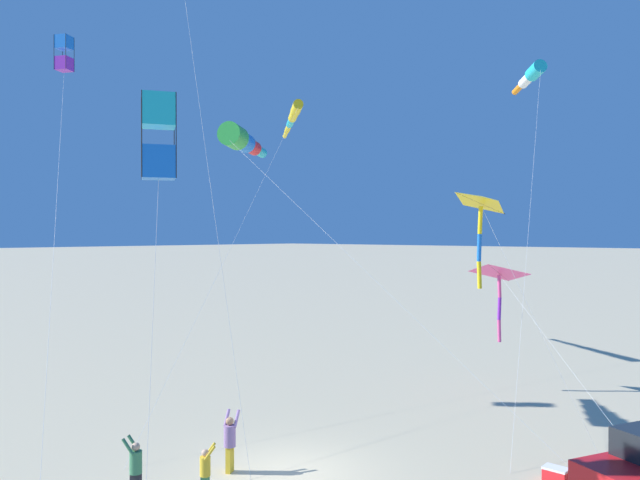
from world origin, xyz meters
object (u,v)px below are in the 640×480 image
(kite_box_green_low_center, at_px, (64,54))
(kite_delta_yellow_midlevel, at_px, (500,273))
(kite_windsock_rainbow_low_near, at_px, (242,141))
(kite_box_purple_drifting, at_px, (158,137))
(cooler_box, at_px, (556,475))
(person_child_grey_jacket, at_px, (205,469))
(person_adult_flyer, at_px, (230,439))
(kite_delta_orange_high_right, at_px, (482,204))
(kite_windsock_magenta_far_left, at_px, (293,117))
(person_child_green_jacket, at_px, (135,466))
(kite_windsock_small_distant, at_px, (531,76))

(kite_box_green_low_center, relative_size, kite_delta_yellow_midlevel, 1.69)
(kite_windsock_rainbow_low_near, bearing_deg, kite_box_purple_drifting, 125.73)
(cooler_box, relative_size, person_child_grey_jacket, 0.46)
(person_adult_flyer, xyz_separation_m, kite_box_green_low_center, (10.58, -0.29, 12.76))
(person_adult_flyer, height_order, kite_box_purple_drifting, kite_box_purple_drifting)
(kite_delta_yellow_midlevel, bearing_deg, person_adult_flyer, 83.94)
(kite_box_green_low_center, xyz_separation_m, kite_delta_yellow_midlevel, (-11.99, -13.05, -8.75))
(cooler_box, xyz_separation_m, kite_delta_yellow_midlevel, (5.51, -8.01, 4.71))
(cooler_box, xyz_separation_m, kite_delta_orange_high_right, (3.24, -2.10, 7.34))
(kite_windsock_magenta_far_left, distance_m, kite_box_purple_drifting, 20.59)
(person_child_green_jacket, bearing_deg, kite_delta_orange_high_right, -111.63)
(person_adult_flyer, xyz_separation_m, person_child_green_jacket, (0.33, 2.70, -0.06))
(person_child_grey_jacket, relative_size, kite_windsock_magenta_far_left, 0.07)
(kite_windsock_small_distant, bearing_deg, kite_windsock_rainbow_low_near, 70.36)
(kite_box_green_low_center, distance_m, kite_box_purple_drifting, 12.46)
(kite_box_purple_drifting, distance_m, kite_windsock_rainbow_low_near, 8.14)
(kite_delta_yellow_midlevel, bearing_deg, cooler_box, 124.51)
(cooler_box, distance_m, kite_box_purple_drifting, 13.35)
(kite_delta_yellow_midlevel, relative_size, kite_box_purple_drifting, 0.86)
(person_adult_flyer, distance_m, kite_delta_yellow_midlevel, 14.00)
(kite_windsock_magenta_far_left, bearing_deg, person_child_grey_jacket, 128.62)
(person_child_grey_jacket, xyz_separation_m, kite_box_purple_drifting, (0.34, 1.10, 8.13))
(cooler_box, relative_size, kite_box_green_low_center, 0.04)
(cooler_box, bearing_deg, person_child_grey_jacket, 48.51)
(kite_delta_orange_high_right, height_order, kite_box_purple_drifting, kite_box_purple_drifting)
(kite_windsock_small_distant, height_order, kite_delta_yellow_midlevel, kite_windsock_small_distant)
(kite_delta_orange_high_right, relative_size, kite_windsock_rainbow_low_near, 0.57)
(cooler_box, relative_size, kite_box_purple_drifting, 0.06)
(cooler_box, height_order, person_adult_flyer, person_adult_flyer)
(cooler_box, distance_m, person_adult_flyer, 8.76)
(kite_box_green_low_center, bearing_deg, cooler_box, -163.95)
(cooler_box, height_order, kite_delta_orange_high_right, kite_delta_orange_high_right)
(kite_windsock_small_distant, relative_size, kite_box_purple_drifting, 1.49)
(cooler_box, height_order, kite_delta_yellow_midlevel, kite_delta_yellow_midlevel)
(kite_windsock_small_distant, bearing_deg, kite_windsock_magenta_far_left, 18.91)
(kite_windsock_magenta_far_left, bearing_deg, kite_windsock_small_distant, -161.09)
(kite_delta_yellow_midlevel, bearing_deg, kite_box_purple_drifting, 86.91)
(person_adult_flyer, distance_m, person_child_green_jacket, 2.72)
(person_adult_flyer, bearing_deg, kite_box_purple_drifting, 102.08)
(person_child_grey_jacket, distance_m, kite_windsock_small_distant, 23.55)
(kite_box_green_low_center, bearing_deg, kite_delta_orange_high_right, -153.43)
(cooler_box, relative_size, person_child_green_jacket, 0.40)
(kite_windsock_small_distant, distance_m, kite_windsock_rainbow_low_near, 15.33)
(kite_box_purple_drifting, height_order, kite_windsock_rainbow_low_near, kite_windsock_rainbow_low_near)
(kite_windsock_small_distant, height_order, kite_windsock_rainbow_low_near, kite_windsock_small_distant)
(person_child_grey_jacket, distance_m, kite_delta_yellow_midlevel, 15.42)
(person_child_green_jacket, height_order, person_child_grey_jacket, person_child_green_jacket)
(cooler_box, height_order, kite_box_green_low_center, kite_box_green_low_center)
(person_child_grey_jacket, relative_size, kite_windsock_rainbow_low_near, 0.10)
(kite_delta_orange_high_right, distance_m, kite_box_purple_drifting, 10.58)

